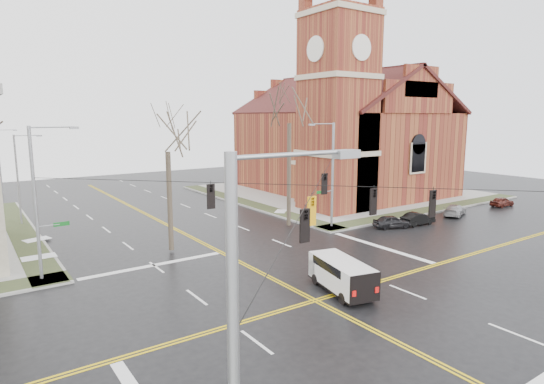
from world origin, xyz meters
TOP-DOWN VIEW (x-y plane):
  - ground at (0.00, 0.00)m, footprint 120.00×120.00m
  - sidewalks at (0.00, 0.00)m, footprint 80.00×80.00m
  - road_markings at (0.00, 0.00)m, footprint 100.00×100.00m
  - church at (24.76, 24.78)m, footprint 24.28×27.48m
  - signal_pole_ne at (11.32, 11.50)m, footprint 2.75×0.22m
  - signal_pole_nw at (-11.32, 11.50)m, footprint 2.75×0.22m
  - span_wires at (0.00, 0.00)m, footprint 23.02×23.02m
  - traffic_signals at (-0.00, -0.67)m, footprint 8.21×8.26m
  - streetlight_north_a at (-10.65, 28.00)m, footprint 2.30×0.20m
  - streetlight_north_b at (-10.65, 48.00)m, footprint 2.30×0.20m
  - cargo_van at (2.04, 0.32)m, footprint 2.81×4.98m
  - parked_car_a at (15.83, 8.45)m, footprint 3.57×2.37m
  - parked_car_b at (18.67, 7.92)m, footprint 3.51×1.40m
  - parked_car_c at (24.86, 8.31)m, footprint 4.09×2.77m
  - parked_car_d at (33.18, 8.14)m, footprint 3.14×1.37m
  - tree_nw_near at (-2.86, 12.70)m, footprint 4.00×4.00m
  - tree_ne at (8.63, 13.95)m, footprint 4.00×4.00m

SIDE VIEW (x-z plane):
  - ground at x=0.00m, z-range 0.00..0.00m
  - road_markings at x=0.00m, z-range 0.00..0.01m
  - sidewalks at x=0.00m, z-range -0.01..0.16m
  - parked_car_d at x=33.18m, z-range 0.00..1.05m
  - parked_car_c at x=24.86m, z-range 0.00..1.10m
  - parked_car_a at x=15.83m, z-range 0.00..1.13m
  - parked_car_b at x=18.67m, z-range 0.00..1.14m
  - cargo_van at x=2.04m, z-range 0.16..1.95m
  - streetlight_north_a at x=-10.65m, z-range 0.47..8.47m
  - streetlight_north_b at x=-10.65m, z-range 0.47..8.47m
  - signal_pole_ne at x=11.32m, z-range 0.45..9.45m
  - signal_pole_nw at x=-11.32m, z-range 0.45..9.45m
  - traffic_signals at x=0.00m, z-range 4.80..6.10m
  - span_wires at x=0.00m, z-range 6.18..6.22m
  - tree_nw_near at x=-2.86m, z-range 2.39..13.01m
  - church at x=24.76m, z-range -5.32..22.18m
  - tree_ne at x=8.63m, z-range 2.98..16.39m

